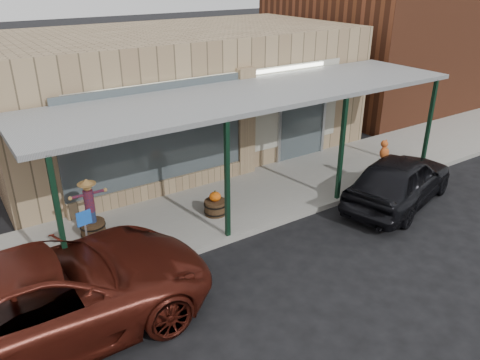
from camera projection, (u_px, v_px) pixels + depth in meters
ground at (346, 259)px, 10.57m from camera, size 120.00×120.00×0.00m
sidewalk at (254, 197)px, 13.27m from camera, size 40.00×3.20×0.15m
storefront at (178, 94)px, 15.89m from camera, size 12.00×6.25×4.20m
awning at (257, 95)px, 12.02m from camera, size 12.00×3.00×3.04m
block_buildings_near at (212, 35)px, 17.00m from camera, size 61.00×8.00×8.00m
barrel_scarecrow at (91, 217)px, 10.99m from camera, size 0.86×0.77×1.49m
barrel_pumpkin at (215, 206)px, 12.10m from camera, size 0.68×0.68×0.67m
handicap_sign at (86, 234)px, 9.41m from camera, size 0.31×0.07×1.49m
parked_sedan at (400, 180)px, 12.77m from camera, size 4.53×2.80×1.57m
car_maroon at (47, 297)px, 8.06m from camera, size 5.95×2.82×1.64m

